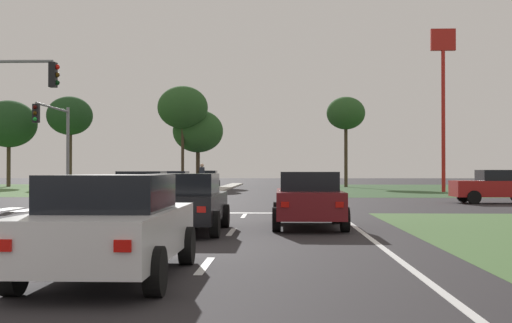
{
  "coord_description": "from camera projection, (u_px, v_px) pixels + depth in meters",
  "views": [
    {
      "loc": [
        4.74,
        -1.47,
        1.59
      ],
      "look_at": [
        3.6,
        30.28,
        2.01
      ],
      "focal_mm": 46.44,
      "sensor_mm": 36.0,
      "label": 1
    }
  ],
  "objects": [
    {
      "name": "car_red_second",
      "position": [
        497.0,
        186.0,
        31.85
      ],
      "size": [
        4.15,
        2.03,
        1.61
      ],
      "rotation": [
        0.0,
        0.0,
        1.57
      ],
      "color": "#A31919",
      "rests_on": "ground"
    },
    {
      "name": "car_beige_near",
      "position": [
        139.0,
        188.0,
        29.3
      ],
      "size": [
        4.28,
        2.1,
        1.55
      ],
      "rotation": [
        0.0,
        0.0,
        1.57
      ],
      "color": "#BCAD8E",
      "rests_on": "ground"
    },
    {
      "name": "car_teal_third",
      "position": [
        208.0,
        178.0,
        63.85
      ],
      "size": [
        2.05,
        4.17,
        1.56
      ],
      "rotation": [
        0.0,
        0.0,
        3.14
      ],
      "color": "#19565B",
      "rests_on": "ground"
    },
    {
      "name": "crosswalk_bar_fifth",
      "position": [
        116.0,
        210.0,
        26.47
      ],
      "size": [
        0.7,
        2.8,
        0.01
      ],
      "primitive_type": "cube",
      "color": "silver",
      "rests_on": "ground"
    },
    {
      "name": "treeline_third",
      "position": [
        183.0,
        108.0,
        62.45
      ],
      "size": [
        4.75,
        4.75,
        9.55
      ],
      "color": "#423323",
      "rests_on": "ground"
    },
    {
      "name": "median_island_near",
      "position": [
        31.0,
        250.0,
        12.61
      ],
      "size": [
        1.2,
        22.0,
        0.14
      ],
      "primitive_type": "cube",
      "color": "gray",
      "rests_on": "ground"
    },
    {
      "name": "fastfood_pole_sign",
      "position": [
        443.0,
        73.0,
        48.63
      ],
      "size": [
        1.8,
        0.4,
        12.0
      ],
      "color": "red",
      "rests_on": "ground"
    },
    {
      "name": "car_black_fifth",
      "position": [
        185.0,
        202.0,
        16.97
      ],
      "size": [
        2.01,
        4.6,
        1.51
      ],
      "color": "black",
      "rests_on": "ground"
    },
    {
      "name": "lane_dash_fourth",
      "position": [
        244.0,
        216.0,
        22.98
      ],
      "size": [
        0.14,
        2.0,
        0.01
      ],
      "primitive_type": "cube",
      "color": "silver",
      "rests_on": "ground"
    },
    {
      "name": "lane_dash_third",
      "position": [
        231.0,
        232.0,
        16.98
      ],
      "size": [
        0.14,
        2.0,
        0.01
      ],
      "primitive_type": "cube",
      "color": "silver",
      "rests_on": "ground"
    },
    {
      "name": "treeline_fourth",
      "position": [
        198.0,
        131.0,
        64.36
      ],
      "size": [
        4.9,
        4.9,
        7.49
      ],
      "color": "#423323",
      "rests_on": "ground"
    },
    {
      "name": "crosswalk_bar_second",
      "position": [
        31.0,
        210.0,
        26.59
      ],
      "size": [
        0.7,
        2.8,
        0.01
      ],
      "primitive_type": "cube",
      "color": "silver",
      "rests_on": "ground"
    },
    {
      "name": "crosswalk_bar_near",
      "position": [
        3.0,
        210.0,
        26.63
      ],
      "size": [
        0.7,
        2.8,
        0.01
      ],
      "primitive_type": "cube",
      "color": "silver",
      "rests_on": "ground"
    },
    {
      "name": "ground_plane",
      "position": [
        181.0,
        204.0,
        31.6
      ],
      "size": [
        200.0,
        200.0,
        0.0
      ],
      "primitive_type": "plane",
      "color": "#282628"
    },
    {
      "name": "stop_bar_near",
      "position": [
        254.0,
        213.0,
        24.47
      ],
      "size": [
        6.4,
        0.5,
        0.01
      ],
      "primitive_type": "cube",
      "color": "silver",
      "rests_on": "ground"
    },
    {
      "name": "treeline_second",
      "position": [
        70.0,
        116.0,
        63.32
      ],
      "size": [
        4.35,
        4.35,
        8.67
      ],
      "color": "#423323",
      "rests_on": "ground"
    },
    {
      "name": "traffic_signal_far_left",
      "position": [
        56.0,
        132.0,
        36.48
      ],
      "size": [
        0.32,
        5.39,
        5.25
      ],
      "color": "gray",
      "rests_on": "ground"
    },
    {
      "name": "treeline_fifth",
      "position": [
        346.0,
        114.0,
        62.67
      ],
      "size": [
        3.65,
        3.65,
        8.56
      ],
      "color": "#423323",
      "rests_on": "ground"
    },
    {
      "name": "treeline_near",
      "position": [
        9.0,
        124.0,
        64.16
      ],
      "size": [
        5.37,
        5.37,
        8.38
      ],
      "color": "#423323",
      "rests_on": "ground"
    },
    {
      "name": "car_maroon_seventh",
      "position": [
        308.0,
        199.0,
        18.43
      ],
      "size": [
        1.98,
        4.41,
        1.55
      ],
      "color": "maroon",
      "rests_on": "ground"
    },
    {
      "name": "edge_line_right",
      "position": [
        384.0,
        249.0,
        13.37
      ],
      "size": [
        0.14,
        24.0,
        0.01
      ],
      "primitive_type": "cube",
      "color": "silver",
      "rests_on": "ground"
    },
    {
      "name": "crosswalk_bar_third",
      "position": [
        60.0,
        210.0,
        26.55
      ],
      "size": [
        0.7,
        2.8,
        0.01
      ],
      "primitive_type": "cube",
      "color": "silver",
      "rests_on": "ground"
    },
    {
      "name": "pedestrian_at_median",
      "position": [
        202.0,
        175.0,
        41.85
      ],
      "size": [
        0.34,
        0.34,
        1.88
      ],
      "rotation": [
        0.0,
        0.0,
        5.08
      ],
      "color": "#9E8966",
      "rests_on": "median_island_far"
    },
    {
      "name": "crosswalk_bar_sixth",
      "position": [
        145.0,
        210.0,
        26.43
      ],
      "size": [
        0.7,
        2.8,
        0.01
      ],
      "primitive_type": "cube",
      "color": "silver",
      "rests_on": "ground"
    },
    {
      "name": "lane_dash_second",
      "position": [
        205.0,
        266.0,
        10.99
      ],
      "size": [
        0.14,
        2.0,
        0.01
      ],
      "primitive_type": "cube",
      "color": "silver",
      "rests_on": "ground"
    },
    {
      "name": "median_island_far",
      "position": [
        224.0,
        188.0,
        56.58
      ],
      "size": [
        1.2,
        36.0,
        0.14
      ],
      "primitive_type": "cube",
      "color": "#ADA89E",
      "rests_on": "ground"
    },
    {
      "name": "car_white_fourth",
      "position": [
        112.0,
        225.0,
        9.73
      ],
      "size": [
        2.04,
        4.48,
        1.53
      ],
      "color": "silver",
      "rests_on": "ground"
    },
    {
      "name": "car_blue_eighth",
      "position": [
        175.0,
        182.0,
        43.85
      ],
      "size": [
        2.05,
        4.59,
        1.54
      ],
      "rotation": [
        0.0,
        0.0,
        3.14
      ],
      "color": "navy",
      "rests_on": "ground"
    },
    {
      "name": "crosswalk_bar_fourth",
      "position": [
        88.0,
        210.0,
        26.51
      ],
      "size": [
        0.7,
        2.8,
        0.01
      ],
      "primitive_type": "cube",
      "color": "silver",
      "rests_on": "ground"
    }
  ]
}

